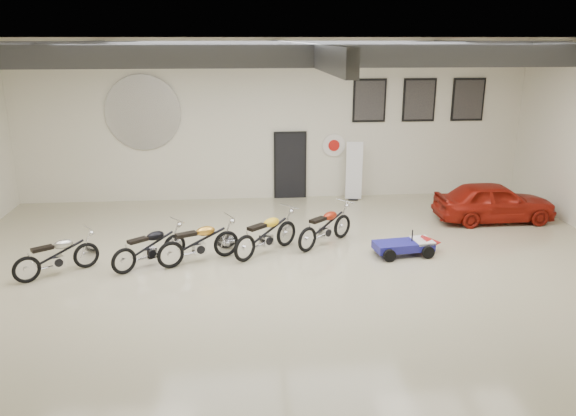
{
  "coord_description": "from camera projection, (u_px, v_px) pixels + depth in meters",
  "views": [
    {
      "loc": [
        -1.16,
        -11.54,
        5.0
      ],
      "look_at": [
        0.0,
        1.2,
        1.1
      ],
      "focal_mm": 35.0,
      "sensor_mm": 36.0,
      "label": 1
    }
  ],
  "objects": [
    {
      "name": "door",
      "position": [
        290.0,
        166.0,
        17.95
      ],
      "size": [
        0.92,
        0.08,
        2.1
      ],
      "primitive_type": "cube",
      "color": "black",
      "rests_on": "back_wall"
    },
    {
      "name": "ceiling",
      "position": [
        293.0,
        37.0,
        11.09
      ],
      "size": [
        16.0,
        12.0,
        0.01
      ],
      "primitive_type": "cube",
      "color": "gray",
      "rests_on": "back_wall"
    },
    {
      "name": "oil_sign",
      "position": [
        334.0,
        145.0,
        17.89
      ],
      "size": [
        0.72,
        0.1,
        0.72
      ],
      "primitive_type": null,
      "color": "white",
      "rests_on": "back_wall"
    },
    {
      "name": "motorcycle_black",
      "position": [
        149.0,
        246.0,
        12.67
      ],
      "size": [
        1.8,
        1.6,
        0.96
      ],
      "primitive_type": null,
      "rotation": [
        0.0,
        0.0,
        0.67
      ],
      "color": "silver",
      "rests_on": "floor"
    },
    {
      "name": "floor",
      "position": [
        293.0,
        271.0,
        12.55
      ],
      "size": [
        16.0,
        12.0,
        0.01
      ],
      "primitive_type": "cube",
      "color": "tan",
      "rests_on": "ground"
    },
    {
      "name": "poster_right",
      "position": [
        468.0,
        99.0,
        17.86
      ],
      "size": [
        1.05,
        0.08,
        1.35
      ],
      "primitive_type": null,
      "color": "black",
      "rests_on": "back_wall"
    },
    {
      "name": "motorcycle_gold",
      "position": [
        199.0,
        241.0,
        12.88
      ],
      "size": [
        2.03,
        1.4,
        1.02
      ],
      "primitive_type": null,
      "rotation": [
        0.0,
        0.0,
        0.45
      ],
      "color": "silver",
      "rests_on": "floor"
    },
    {
      "name": "ceiling_beams",
      "position": [
        293.0,
        50.0,
        11.16
      ],
      "size": [
        15.8,
        11.8,
        0.32
      ],
      "primitive_type": null,
      "color": "slate",
      "rests_on": "ceiling"
    },
    {
      "name": "poster_left",
      "position": [
        369.0,
        100.0,
        17.58
      ],
      "size": [
        1.05,
        0.08,
        1.35
      ],
      "primitive_type": null,
      "color": "black",
      "rests_on": "back_wall"
    },
    {
      "name": "motorcycle_silver",
      "position": [
        56.0,
        255.0,
        12.19
      ],
      "size": [
        1.83,
        1.5,
        0.95
      ],
      "primitive_type": null,
      "rotation": [
        0.0,
        0.0,
        0.6
      ],
      "color": "silver",
      "rests_on": "floor"
    },
    {
      "name": "vintage_car",
      "position": [
        494.0,
        202.0,
        15.79
      ],
      "size": [
        1.36,
        3.33,
        1.13
      ],
      "primitive_type": "imported",
      "rotation": [
        0.0,
        0.0,
        1.58
      ],
      "color": "maroon",
      "rests_on": "floor"
    },
    {
      "name": "motorcycle_yellow",
      "position": [
        266.0,
        233.0,
        13.4
      ],
      "size": [
        1.9,
        1.78,
        1.04
      ],
      "primitive_type": null,
      "rotation": [
        0.0,
        0.0,
        0.73
      ],
      "color": "silver",
      "rests_on": "floor"
    },
    {
      "name": "go_kart",
      "position": [
        409.0,
        242.0,
        13.4
      ],
      "size": [
        1.81,
        0.99,
        0.62
      ],
      "primitive_type": null,
      "rotation": [
        0.0,
        0.0,
        0.13
      ],
      "color": "navy",
      "rests_on": "floor"
    },
    {
      "name": "banner_stand",
      "position": [
        354.0,
        171.0,
        17.73
      ],
      "size": [
        0.54,
        0.28,
        1.88
      ],
      "primitive_type": null,
      "rotation": [
        0.0,
        0.0,
        -0.15
      ],
      "color": "white",
      "rests_on": "floor"
    },
    {
      "name": "poster_mid",
      "position": [
        419.0,
        100.0,
        17.72
      ],
      "size": [
        1.05,
        0.08,
        1.35
      ],
      "primitive_type": null,
      "color": "black",
      "rests_on": "back_wall"
    },
    {
      "name": "back_wall",
      "position": [
        274.0,
        121.0,
        17.54
      ],
      "size": [
        16.0,
        0.02,
        5.0
      ],
      "primitive_type": "cube",
      "color": "beige",
      "rests_on": "floor"
    },
    {
      "name": "logo_plaque",
      "position": [
        143.0,
        113.0,
        17.05
      ],
      "size": [
        2.3,
        0.06,
        1.16
      ],
      "primitive_type": null,
      "color": "silver",
      "rests_on": "back_wall"
    },
    {
      "name": "motorcycle_red",
      "position": [
        325.0,
        226.0,
        13.98
      ],
      "size": [
        1.85,
        1.72,
        1.0
      ],
      "primitive_type": null,
      "rotation": [
        0.0,
        0.0,
        0.72
      ],
      "color": "silver",
      "rests_on": "floor"
    }
  ]
}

